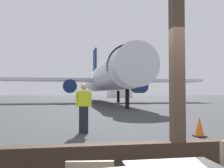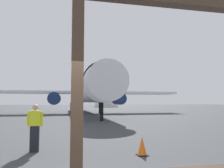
# 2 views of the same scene
# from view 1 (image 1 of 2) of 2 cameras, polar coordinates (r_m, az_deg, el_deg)

# --- Properties ---
(ground_plane) EXTENTS (220.00, 220.00, 0.00)m
(ground_plane) POSITION_cam_1_polar(r_m,az_deg,el_deg) (43.84, -7.46, -3.96)
(ground_plane) COLOR #383A3D
(window_frame) EXTENTS (8.40, 0.24, 3.90)m
(window_frame) POSITION_cam_1_polar(r_m,az_deg,el_deg) (4.17, 14.99, -2.60)
(window_frame) COLOR #38281E
(window_frame) RESTS_ON ground
(airplane) EXTENTS (30.16, 35.12, 10.54)m
(airplane) POSITION_cam_1_polar(r_m,az_deg,el_deg) (35.51, -1.56, 1.47)
(airplane) COLOR silver
(airplane) RESTS_ON ground
(ground_crew_worker) EXTENTS (0.57, 0.22, 1.74)m
(ground_crew_worker) POSITION_cam_1_polar(r_m,az_deg,el_deg) (8.77, -6.65, -5.51)
(ground_crew_worker) COLOR black
(ground_crew_worker) RESTS_ON ground
(traffic_cone) EXTENTS (0.36, 0.36, 0.64)m
(traffic_cone) POSITION_cam_1_polar(r_m,az_deg,el_deg) (8.58, 19.77, -9.49)
(traffic_cone) COLOR orange
(traffic_cone) RESTS_ON ground
(fuel_storage_tank) EXTENTS (8.86, 8.86, 5.47)m
(fuel_storage_tank) POSITION_cam_1_polar(r_m,az_deg,el_deg) (84.94, 1.79, -1.23)
(fuel_storage_tank) COLOR white
(fuel_storage_tank) RESTS_ON ground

